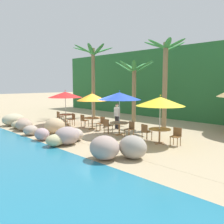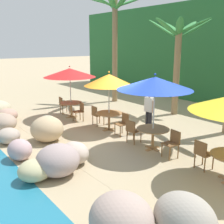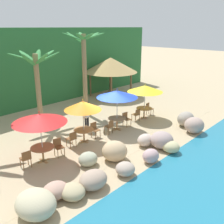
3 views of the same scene
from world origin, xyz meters
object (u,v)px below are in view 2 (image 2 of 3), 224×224
dining_table_red (71,105)px  umbrella_orange (109,80)px  chair_blue_inland (132,130)px  waiter_in_white (149,109)px  umbrella_blue (155,83)px  chair_yellow_inland (202,153)px  dining_table_orange (109,116)px  chair_orange_seaward (123,123)px  palm_tree_second (178,48)px  chair_red_inland (63,104)px  palm_tree_nearest (115,28)px  dining_table_blue (153,132)px  umbrella_red (70,73)px  chair_blue_seaward (173,142)px  chair_red_seaward (80,110)px  chair_orange_inland (96,114)px

dining_table_red → umbrella_orange: bearing=5.0°
chair_blue_inland → waiter_in_white: size_ratio=0.51×
umbrella_blue → chair_yellow_inland: 2.62m
dining_table_orange → chair_blue_inland: size_ratio=1.26×
chair_orange_seaward → palm_tree_second: bearing=101.8°
chair_red_inland → palm_tree_nearest: size_ratio=0.14×
dining_table_red → waiter_in_white: 4.18m
dining_table_blue → chair_yellow_inland: 1.95m
chair_yellow_inland → umbrella_red: bearing=-179.1°
palm_tree_nearest → chair_blue_seaward: bearing=-26.5°
chair_orange_seaward → dining_table_blue: 1.75m
chair_red_seaward → umbrella_orange: (1.89, 0.27, 1.59)m
chair_red_inland → chair_orange_inland: bearing=4.0°
chair_yellow_inland → palm_tree_second: palm_tree_second is taller
umbrella_red → palm_tree_nearest: size_ratio=0.40×
umbrella_red → palm_tree_nearest: (-1.67, 4.05, 2.20)m
dining_table_orange → chair_yellow_inland: chair_yellow_inland is taller
chair_orange_seaward → palm_tree_second: (-0.88, 4.20, 2.78)m
chair_blue_seaward → chair_blue_inland: size_ratio=1.00×
chair_red_inland → waiter_in_white: size_ratio=0.51×
umbrella_orange → waiter_in_white: size_ratio=1.44×
chair_orange_inland → palm_tree_nearest: 6.51m
umbrella_orange → dining_table_orange: (0.00, 0.00, -1.49)m
chair_red_inland → chair_orange_seaward: 4.46m
chair_orange_inland → chair_blue_inland: (2.61, -0.24, 0.00)m
chair_red_seaward → dining_table_blue: chair_red_seaward is taller
chair_blue_inland → palm_tree_second: (-1.78, 4.53, 2.78)m
palm_tree_second → dining_table_orange: bearing=-89.7°
dining_table_red → chair_blue_seaward: chair_blue_seaward is taller
umbrella_orange → chair_orange_inland: bearing=-177.2°
dining_table_orange → palm_tree_nearest: (-4.41, 3.81, 3.76)m
dining_table_orange → palm_tree_second: palm_tree_second is taller
chair_blue_seaward → palm_tree_nearest: palm_tree_nearest is taller
dining_table_blue → dining_table_red: bearing=-178.6°
chair_red_inland → dining_table_blue: 6.19m
chair_red_seaward → dining_table_blue: bearing=2.1°
dining_table_orange → umbrella_blue: size_ratio=0.42×
umbrella_red → chair_red_seaward: size_ratio=2.88×
waiter_in_white → chair_orange_seaward: bearing=-107.9°
umbrella_red → dining_table_red: (0.00, 0.00, -1.57)m
palm_tree_nearest → chair_orange_seaward: bearing=-35.6°
chair_blue_seaward → waiter_in_white: (-2.25, 1.23, 0.47)m
dining_table_orange → chair_orange_seaward: chair_orange_seaward is taller
umbrella_orange → dining_table_orange: umbrella_orange is taller
chair_red_inland → palm_tree_nearest: (-0.81, 4.04, 3.87)m
chair_blue_inland → dining_table_orange: bearing=170.8°
umbrella_red → chair_yellow_inland: (7.28, 0.11, -1.67)m
dining_table_red → chair_red_seaward: (0.85, -0.03, -0.10)m
palm_tree_nearest → dining_table_red: bearing=-67.6°
dining_table_red → chair_yellow_inland: 7.28m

